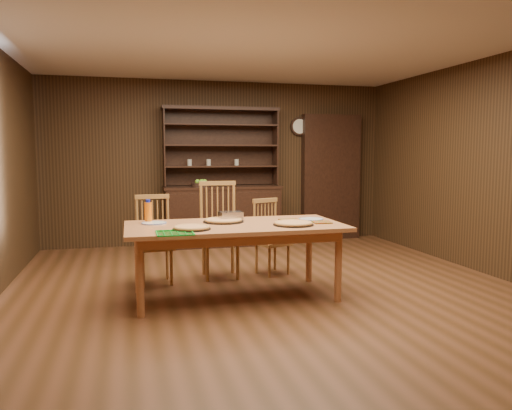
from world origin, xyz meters
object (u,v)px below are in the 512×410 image
object	(u,v)px
chair_center	(219,226)
juice_bottle	(148,212)
dining_table	(235,231)
chair_right	(269,234)
china_hutch	(222,208)
chair_left	(154,236)

from	to	relation	value
chair_center	juice_bottle	world-z (taller)	chair_center
chair_center	dining_table	bearing A→B (deg)	-88.78
chair_right	juice_bottle	size ratio (longest dim) A/B	3.81
juice_bottle	chair_right	bearing A→B (deg)	21.69
china_hutch	chair_center	size ratio (longest dim) A/B	1.93
chair_left	juice_bottle	distance (m)	0.60
dining_table	juice_bottle	bearing A→B (deg)	158.39
dining_table	chair_right	size ratio (longest dim) A/B	2.37
chair_center	juice_bottle	distance (m)	1.06
dining_table	juice_bottle	xyz separation A→B (m)	(-0.84, 0.33, 0.18)
chair_center	china_hutch	bearing A→B (deg)	79.83
chair_center	chair_right	bearing A→B (deg)	0.16
dining_table	chair_left	xyz separation A→B (m)	(-0.76, 0.82, -0.16)
china_hutch	juice_bottle	world-z (taller)	china_hutch
china_hutch	chair_left	xyz separation A→B (m)	(-1.17, -2.06, -0.07)
dining_table	juice_bottle	world-z (taller)	juice_bottle
dining_table	chair_center	bearing A→B (deg)	89.75
china_hutch	chair_right	xyz separation A→B (m)	(0.21, -1.97, -0.12)
dining_table	chair_right	bearing A→B (deg)	55.78
dining_table	juice_bottle	distance (m)	0.92
china_hutch	chair_left	world-z (taller)	china_hutch
dining_table	chair_center	distance (m)	0.93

